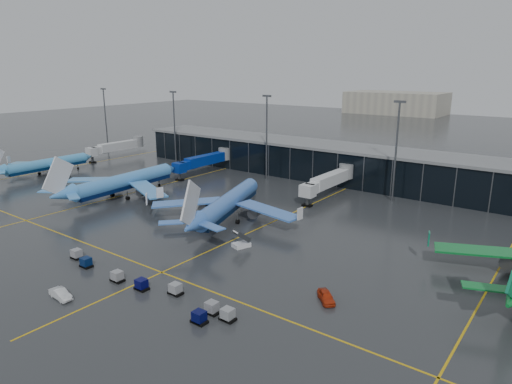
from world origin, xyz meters
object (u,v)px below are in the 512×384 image
Objects in this scene: baggage_carts at (149,286)px; mobile_airstair at (241,243)px; airliner_klm_west at (47,158)px; service_van_red at (326,297)px; service_van_white at (61,294)px; airliner_klm_near at (228,192)px; airliner_arkefly at (124,172)px.

mobile_airstair reaches higher than baggage_carts.
service_van_red is (111.00, -19.74, -4.78)m from airliner_klm_west.
baggage_carts is 8.31× the size of service_van_white.
service_van_white is at bearing -85.68° from mobile_airstair.
mobile_airstair reaches higher than service_van_white.
baggage_carts is at bearing 165.07° from service_van_red.
airliner_klm_west is 89.94m from service_van_white.
baggage_carts is (12.36, -33.55, -5.67)m from airliner_klm_near.
mobile_airstair is at bearing 113.78° from service_van_red.
airliner_arkefly is 9.44× the size of service_van_red.
mobile_airstair is 0.83× the size of service_van_white.
airliner_klm_west is at bearing 159.28° from baggage_carts.
airliner_klm_west reaches higher than mobile_airstair.
airliner_arkefly reaches higher than baggage_carts.
service_van_white is at bearing -104.03° from airliner_klm_near.
airliner_klm_near is 17.60m from mobile_airstair.
mobile_airstair is (87.79, -10.66, -4.78)m from airliner_klm_west.
airliner_klm_near is at bearing -0.96° from airliner_klm_west.
service_van_red is 1.00× the size of service_van_white.
airliner_arkefly is at bearing -171.70° from mobile_airstair.
airliner_arkefly is 72.80m from service_van_red.
airliner_arkefly reaches higher than service_van_red.
service_van_red is 39.32m from service_van_white.
service_van_white is (3.73, -43.03, -5.69)m from airliner_klm_near.
mobile_airstair is at bearing -11.64° from service_van_white.
baggage_carts is at bearing -88.76° from airliner_klm_near.
mobile_airstair is (12.47, -11.05, -5.66)m from airliner_klm_near.
airliner_klm_near is at bearing -1.80° from airliner_arkefly.
airliner_klm_west is 0.85× the size of airliner_arkefly.
service_van_red is at bearing -19.29° from airliner_arkefly.
mobile_airstair is at bearing -60.51° from airliner_klm_near.
airliner_klm_near is (75.31, 0.39, 0.88)m from airliner_klm_west.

